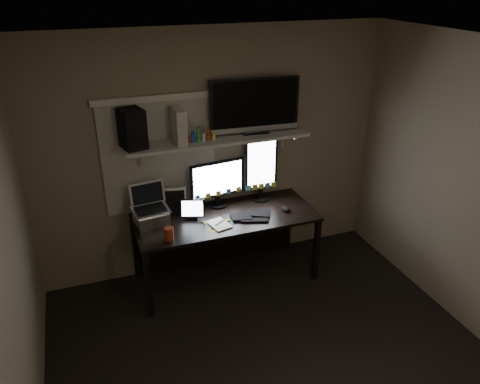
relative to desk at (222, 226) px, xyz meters
name	(u,v)px	position (x,y,z in m)	size (l,w,h in m)	color
floor	(283,376)	(0.00, -1.55, -0.55)	(3.60, 3.60, 0.00)	black
ceiling	(300,55)	(0.00, -1.55, 1.95)	(3.60, 3.60, 0.00)	silver
back_wall	(213,154)	(0.00, 0.25, 0.70)	(3.60, 3.60, 0.00)	#7B6C58
left_wall	(3,299)	(-1.80, -1.55, 0.70)	(3.60, 3.60, 0.00)	#7B6C58
window_blinds	(160,157)	(-0.55, 0.24, 0.75)	(1.10, 0.02, 1.10)	beige
desk	(222,226)	(0.00, 0.00, 0.00)	(1.80, 0.75, 0.73)	black
wall_shelf	(218,140)	(0.00, 0.08, 0.91)	(1.80, 0.35, 0.03)	#ADADA9
monitor_landscape	(217,184)	(-0.01, 0.12, 0.43)	(0.58, 0.06, 0.51)	black
monitor_portrait	(261,169)	(0.47, 0.12, 0.53)	(0.35, 0.07, 0.70)	black
keyboard	(251,215)	(0.23, -0.21, 0.19)	(0.41, 0.16, 0.03)	black
mouse	(285,209)	(0.60, -0.22, 0.20)	(0.07, 0.11, 0.04)	black
notepad	(219,224)	(-0.12, -0.27, 0.18)	(0.17, 0.23, 0.01)	white
tablet	(192,209)	(-0.33, -0.06, 0.28)	(0.24, 0.10, 0.21)	black
file_sorter	(174,200)	(-0.46, 0.13, 0.31)	(0.21, 0.09, 0.26)	black
laptop	(150,206)	(-0.72, -0.03, 0.37)	(0.34, 0.28, 0.38)	silver
cup	(169,234)	(-0.62, -0.37, 0.24)	(0.08, 0.08, 0.12)	maroon
sticky_notes	(219,225)	(-0.12, -0.27, 0.18)	(0.27, 0.20, 0.00)	yellow
tv	(255,106)	(0.39, 0.12, 1.19)	(0.89, 0.16, 0.54)	black
game_console	(178,125)	(-0.38, 0.09, 1.09)	(0.08, 0.27, 0.33)	beige
speaker	(132,129)	(-0.80, 0.08, 1.11)	(0.20, 0.24, 0.36)	black
bottles	(201,134)	(-0.18, 0.04, 1.00)	(0.22, 0.05, 0.14)	#A50F0C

